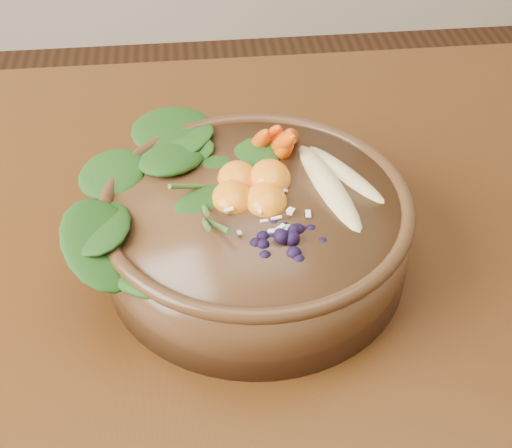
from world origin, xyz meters
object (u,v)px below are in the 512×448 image
object	(u,v)px
dining_table	(375,368)
blueberry_pile	(283,224)
mandarin_cluster	(251,175)
kale_heap	(190,155)
banana_halves	(338,168)
stoneware_bowl	(256,233)
carrot_cluster	(279,111)

from	to	relation	value
dining_table	blueberry_pile	bearing A→B (deg)	175.57
mandarin_cluster	blueberry_pile	distance (m)	0.07
dining_table	kale_heap	distance (m)	0.27
kale_heap	banana_halves	distance (m)	0.13
kale_heap	banana_halves	bearing A→B (deg)	-9.90
dining_table	banana_halves	xyz separation A→B (m)	(-0.03, 0.08, 0.18)
dining_table	stoneware_bowl	distance (m)	0.18
banana_halves	kale_heap	bearing A→B (deg)	156.45
carrot_cluster	blueberry_pile	bearing A→B (deg)	-109.55
banana_halves	blueberry_pile	size ratio (longest dim) A/B	1.24
blueberry_pile	banana_halves	bearing A→B (deg)	52.14
blueberry_pile	carrot_cluster	bearing A→B (deg)	84.10
dining_table	banana_halves	bearing A→B (deg)	112.03
stoneware_bowl	kale_heap	world-z (taller)	kale_heap
dining_table	carrot_cluster	distance (m)	0.26
stoneware_bowl	kale_heap	size ratio (longest dim) A/B	1.53
dining_table	carrot_cluster	world-z (taller)	carrot_cluster
stoneware_bowl	blueberry_pile	size ratio (longest dim) A/B	2.16
kale_heap	blueberry_pile	xyz separation A→B (m)	(0.07, -0.10, -0.00)
stoneware_bowl	kale_heap	distance (m)	0.09
carrot_cluster	mandarin_cluster	world-z (taller)	carrot_cluster
kale_heap	mandarin_cluster	xyz separation A→B (m)	(0.05, -0.03, -0.01)
kale_heap	carrot_cluster	xyz separation A→B (m)	(0.08, 0.04, 0.02)
dining_table	stoneware_bowl	bearing A→B (deg)	150.67
banana_halves	blueberry_pile	world-z (taller)	blueberry_pile
stoneware_bowl	carrot_cluster	distance (m)	0.11
kale_heap	blueberry_pile	bearing A→B (deg)	-54.55
carrot_cluster	stoneware_bowl	bearing A→B (deg)	-123.69
dining_table	stoneware_bowl	world-z (taller)	stoneware_bowl
carrot_cluster	banana_halves	size ratio (longest dim) A/B	0.48
banana_halves	mandarin_cluster	world-z (taller)	mandarin_cluster
stoneware_bowl	mandarin_cluster	bearing A→B (deg)	97.31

